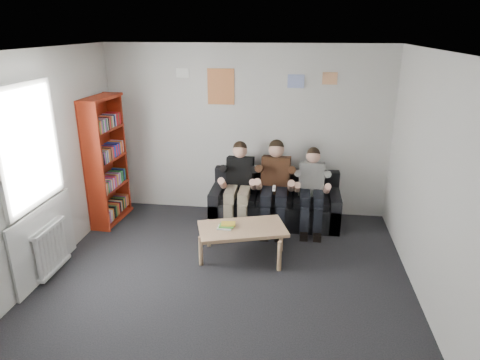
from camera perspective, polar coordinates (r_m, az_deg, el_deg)
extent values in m
plane|color=black|center=(5.12, -2.63, -15.12)|extent=(5.00, 5.00, 0.00)
plane|color=white|center=(4.21, -3.23, 16.62)|extent=(5.00, 5.00, 0.00)
plane|color=silver|center=(6.86, 0.85, 6.49)|extent=(4.50, 0.00, 4.50)
plane|color=silver|center=(2.40, -14.50, -22.24)|extent=(4.50, 0.00, 4.50)
plane|color=silver|center=(5.36, -27.31, 0.36)|extent=(0.00, 5.00, 5.00)
plane|color=silver|center=(4.66, 25.48, -2.06)|extent=(0.00, 5.00, 5.00)
cube|color=black|center=(6.80, 4.62, -4.04)|extent=(1.99, 0.81, 0.38)
cube|color=black|center=(6.95, 4.86, -0.09)|extent=(1.99, 0.18, 0.39)
cube|color=black|center=(6.86, -3.00, -3.02)|extent=(0.16, 0.81, 0.54)
cube|color=black|center=(6.79, 12.37, -3.75)|extent=(0.16, 0.81, 0.54)
cube|color=black|center=(6.64, 4.64, -2.44)|extent=(1.66, 0.56, 0.09)
cube|color=#9C2711|center=(6.88, -17.36, 2.46)|extent=(0.30, 0.89, 1.97)
cube|color=tan|center=(5.64, 0.30, -6.52)|extent=(1.12, 0.62, 0.04)
cylinder|color=tan|center=(5.61, -5.25, -9.39)|extent=(0.06, 0.06, 0.40)
cylinder|color=tan|center=(5.49, 5.28, -10.07)|extent=(0.06, 0.06, 0.40)
cylinder|color=tan|center=(6.04, -4.20, -7.08)|extent=(0.06, 0.06, 0.40)
cylinder|color=tan|center=(5.94, 5.50, -7.65)|extent=(0.06, 0.06, 0.40)
cube|color=silver|center=(5.61, -2.07, -6.36)|extent=(0.19, 0.14, 0.01)
cube|color=#55AE3E|center=(5.63, -1.83, -6.11)|extent=(0.19, 0.14, 0.01)
cube|color=gold|center=(5.64, -1.58, -5.86)|extent=(0.19, 0.14, 0.01)
cube|color=black|center=(6.69, 0.03, 0.74)|extent=(0.41, 0.30, 0.58)
sphere|color=#DEA187|center=(6.53, -0.01, 3.94)|extent=(0.23, 0.23, 0.23)
sphere|color=black|center=(6.53, 0.00, 4.28)|extent=(0.22, 0.22, 0.22)
cube|color=gray|center=(6.47, -0.33, -1.85)|extent=(0.37, 0.47, 0.15)
cube|color=gray|center=(6.39, -0.60, -5.15)|extent=(0.35, 0.14, 0.47)
cube|color=black|center=(6.41, -0.67, -6.87)|extent=(0.35, 0.27, 0.10)
cube|color=#4F2C1A|center=(6.64, 4.79, 0.67)|extent=(0.43, 0.32, 0.61)
sphere|color=#DEA187|center=(6.47, 4.87, 4.05)|extent=(0.24, 0.24, 0.24)
sphere|color=black|center=(6.48, 4.89, 4.41)|extent=(0.23, 0.23, 0.23)
cube|color=black|center=(6.41, 4.58, -2.09)|extent=(0.39, 0.50, 0.16)
cube|color=black|center=(6.32, 4.38, -5.50)|extent=(0.37, 0.15, 0.47)
cube|color=black|center=(6.34, 4.30, -7.23)|extent=(0.37, 0.28, 0.11)
cube|color=white|center=(6.25, 4.56, -1.08)|extent=(0.04, 0.15, 0.04)
cube|color=white|center=(6.64, 9.55, 0.15)|extent=(0.38, 0.28, 0.54)
sphere|color=#DEA187|center=(6.49, 9.75, 3.14)|extent=(0.21, 0.21, 0.21)
sphere|color=black|center=(6.49, 9.76, 3.46)|extent=(0.20, 0.20, 0.20)
cube|color=black|center=(6.44, 9.52, -2.30)|extent=(0.34, 0.44, 0.14)
cube|color=black|center=(6.37, 9.41, -5.53)|extent=(0.33, 0.13, 0.47)
cube|color=black|center=(6.40, 9.33, -7.26)|extent=(0.33, 0.25, 0.10)
cylinder|color=white|center=(5.62, -25.30, -9.60)|extent=(0.06, 0.06, 0.60)
cylinder|color=white|center=(5.68, -24.87, -9.23)|extent=(0.06, 0.06, 0.60)
cylinder|color=white|center=(5.74, -24.46, -8.86)|extent=(0.06, 0.06, 0.60)
cylinder|color=white|center=(5.80, -24.06, -8.50)|extent=(0.06, 0.06, 0.60)
cylinder|color=white|center=(5.86, -23.66, -8.15)|extent=(0.06, 0.06, 0.60)
cylinder|color=white|center=(5.92, -23.27, -7.80)|extent=(0.06, 0.06, 0.60)
cylinder|color=white|center=(5.98, -22.89, -7.46)|extent=(0.06, 0.06, 0.60)
cylinder|color=white|center=(6.04, -22.52, -7.13)|extent=(0.06, 0.06, 0.60)
cube|color=white|center=(5.96, -23.48, -10.71)|extent=(0.10, 0.64, 0.04)
cube|color=white|center=(5.71, -24.24, -5.84)|extent=(0.10, 0.64, 0.04)
cube|color=white|center=(5.42, -26.47, 4.04)|extent=(0.02, 1.00, 1.30)
cube|color=silver|center=(5.30, -27.52, 11.12)|extent=(0.05, 1.12, 0.06)
cube|color=silver|center=(5.62, -25.34, -2.63)|extent=(0.05, 1.12, 0.06)
cube|color=silver|center=(5.82, -24.59, -7.37)|extent=(0.03, 1.30, 0.90)
cube|color=gold|center=(6.78, -2.57, 12.33)|extent=(0.42, 0.01, 0.55)
cube|color=#406BDC|center=(6.66, 7.46, 12.92)|extent=(0.25, 0.01, 0.20)
cube|color=#CA3F81|center=(6.67, 11.89, 13.12)|extent=(0.22, 0.01, 0.18)
cube|color=white|center=(6.88, -7.67, 13.97)|extent=(0.20, 0.01, 0.14)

